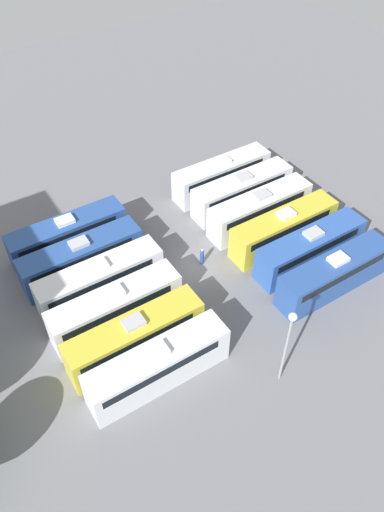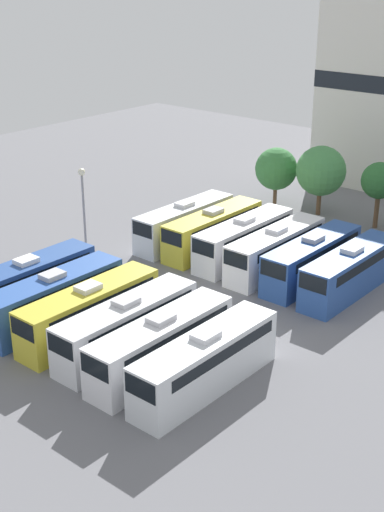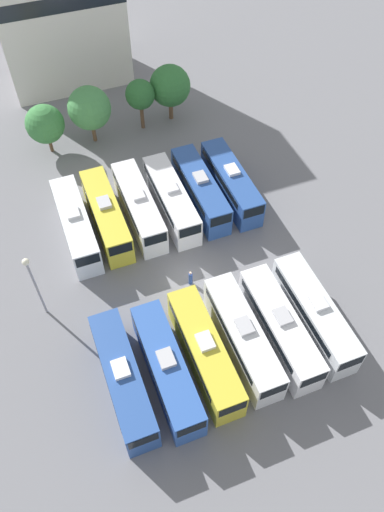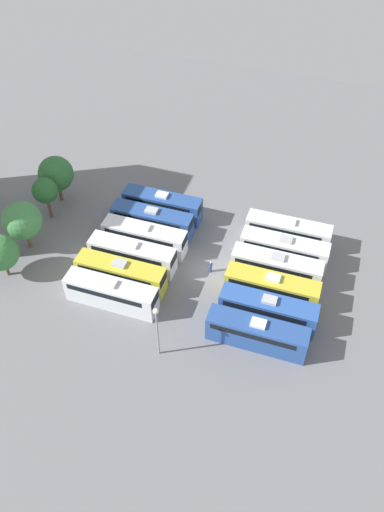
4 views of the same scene
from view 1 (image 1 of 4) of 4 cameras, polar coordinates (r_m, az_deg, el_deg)
name	(u,v)px [view 1 (image 1 of 4)]	position (r m, az deg, el deg)	size (l,w,h in m)	color
ground_plane	(196,267)	(45.50, 0.50, -1.24)	(113.51, 113.51, 0.00)	slate
bus_0	(334,273)	(44.07, 15.91, -1.91)	(2.56, 10.90, 3.73)	#284C93
bus_1	(310,248)	(45.84, 13.34, 0.94)	(2.56, 10.90, 3.73)	#2D56A8
bus_2	(283,228)	(47.33, 10.41, 3.17)	(2.56, 10.90, 3.73)	gold
bus_3	(260,209)	(49.13, 7.73, 5.36)	(2.56, 10.90, 3.73)	silver
bus_4	(242,191)	(51.22, 5.71, 7.45)	(2.56, 10.90, 3.73)	white
bus_5	(221,175)	(53.29, 3.38, 9.28)	(2.56, 10.90, 3.73)	silver
bus_6	(158,365)	(36.84, -3.93, -12.35)	(2.56, 10.90, 3.73)	silver
bus_7	(135,336)	(38.44, -6.53, -9.12)	(2.56, 10.90, 3.73)	gold
bus_8	(116,307)	(40.41, -8.73, -5.79)	(2.56, 10.90, 3.73)	silver
bus_9	(100,280)	(42.60, -10.47, -2.66)	(2.56, 10.90, 3.73)	white
bus_10	(81,257)	(44.78, -12.52, -0.16)	(2.56, 10.90, 3.73)	#284C93
bus_11	(68,235)	(47.27, -14.02, 2.38)	(2.56, 10.90, 3.73)	#284C93
worker_person	(202,257)	(45.30, 1.15, -0.07)	(0.36, 0.36, 1.72)	navy
light_pole	(288,336)	(34.74, 10.97, -9.00)	(0.60, 0.60, 7.56)	gray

